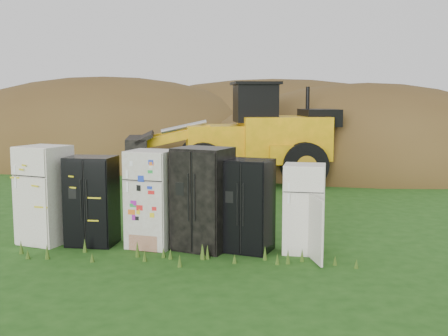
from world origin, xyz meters
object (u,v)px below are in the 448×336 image
(fridge_black_side, at_px, (92,201))
(fridge_black_right, at_px, (248,205))
(fridge_open_door, at_px, (304,208))
(fridge_leftmost, at_px, (45,195))
(fridge_dark_mid, at_px, (203,199))
(fridge_sticker, at_px, (152,199))
(wheel_loader, at_px, (230,133))

(fridge_black_side, distance_m, fridge_black_right, 2.90)
(fridge_black_side, relative_size, fridge_open_door, 1.05)
(fridge_leftmost, distance_m, fridge_black_side, 0.92)
(fridge_black_right, xyz_separation_m, fridge_open_door, (0.99, 0.07, -0.04))
(fridge_dark_mid, distance_m, fridge_open_door, 1.80)
(fridge_dark_mid, relative_size, fridge_open_door, 1.18)
(fridge_leftmost, xyz_separation_m, fridge_dark_mid, (3.01, -0.00, 0.00))
(fridge_black_side, relative_size, fridge_sticker, 0.93)
(fridge_black_right, xyz_separation_m, wheel_loader, (-1.39, 7.66, 0.78))
(fridge_open_door, bearing_deg, fridge_black_side, -176.83)
(fridge_sticker, height_order, fridge_dark_mid, fridge_dark_mid)
(wheel_loader, bearing_deg, fridge_black_side, -115.68)
(fridge_leftmost, bearing_deg, wheel_loader, 87.82)
(fridge_leftmost, relative_size, fridge_open_door, 1.17)
(fridge_black_right, distance_m, fridge_open_door, 0.99)
(fridge_black_side, height_order, fridge_sticker, fridge_sticker)
(wheel_loader, bearing_deg, fridge_open_door, -87.10)
(fridge_dark_mid, bearing_deg, wheel_loader, 112.18)
(fridge_black_side, height_order, fridge_dark_mid, fridge_dark_mid)
(wheel_loader, bearing_deg, fridge_dark_mid, -100.15)
(fridge_sticker, distance_m, fridge_open_door, 2.76)
(fridge_black_side, distance_m, fridge_open_door, 3.89)
(fridge_open_door, xyz_separation_m, wheel_loader, (-2.38, 7.59, 0.82))
(fridge_dark_mid, bearing_deg, fridge_black_right, 17.69)
(fridge_black_side, distance_m, wheel_loader, 7.83)
(fridge_leftmost, relative_size, fridge_dark_mid, 1.00)
(fridge_black_side, bearing_deg, fridge_open_door, 1.21)
(wheel_loader, bearing_deg, fridge_leftmost, -122.11)
(fridge_dark_mid, height_order, fridge_black_right, fridge_dark_mid)
(fridge_sticker, bearing_deg, fridge_leftmost, -169.68)
(fridge_black_side, bearing_deg, fridge_sticker, 1.71)
(fridge_leftmost, height_order, wheel_loader, wheel_loader)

